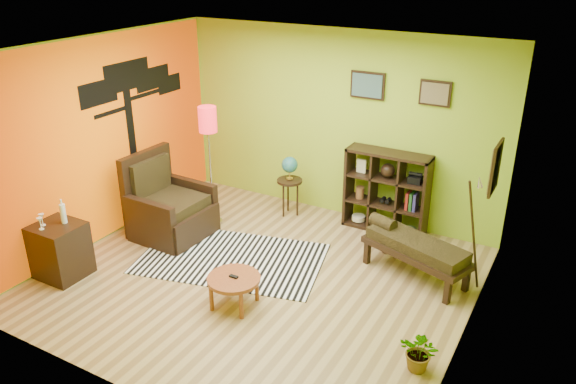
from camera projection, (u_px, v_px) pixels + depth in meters
The scene contains 11 objects.
ground at pixel (259, 278), 7.04m from camera, with size 5.00×5.00×0.00m, color #A78755.
room_shell at pixel (249, 140), 6.37m from camera, with size 5.04×4.54×2.82m.
zebra_rug at pixel (232, 258), 7.47m from camera, with size 2.39×1.43×0.01m, color white.
coffee_table at pixel (234, 281), 6.38m from camera, with size 0.61×0.61×0.40m.
armchair at pixel (168, 210), 8.01m from camera, with size 1.02×1.03×1.19m.
side_cabinet at pixel (60, 250), 6.98m from camera, with size 0.59×0.54×1.02m.
floor_lamp at pixel (208, 130), 7.89m from camera, with size 0.27×0.27×1.79m.
globe_table at pixel (290, 171), 8.44m from camera, with size 0.39×0.39×0.94m.
cube_shelf at pixel (387, 192), 8.01m from camera, with size 1.20×0.35×1.20m.
bench at pixel (414, 247), 6.95m from camera, with size 1.46×0.91×0.64m.
potted_plant at pixel (420, 356), 5.46m from camera, with size 0.38×0.42×0.33m, color #26661E.
Camera 1 is at (3.26, -5.07, 3.82)m, focal length 35.00 mm.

